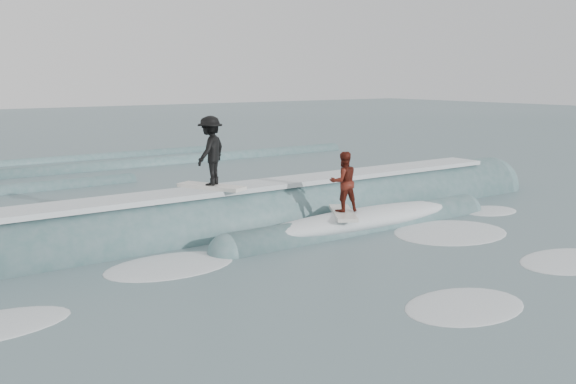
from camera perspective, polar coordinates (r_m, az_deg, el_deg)
ground at (r=16.06m, az=6.62°, el=-5.50°), size 160.00×160.00×0.00m
breaking_wave at (r=19.13m, az=-0.75°, el=-2.74°), size 23.17×3.97×2.38m
surfer_black at (r=17.86m, az=-6.89°, el=3.48°), size 1.42×2.04×2.02m
surfer_red at (r=17.86m, az=4.95°, el=0.61°), size 1.53×1.98×1.78m
whitewater at (r=16.07m, az=7.51°, el=-5.52°), size 17.92×7.73×0.10m
far_swells at (r=30.28m, az=-21.22°, el=1.33°), size 36.33×8.65×0.80m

